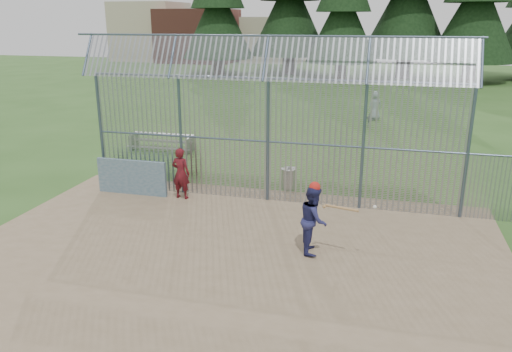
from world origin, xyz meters
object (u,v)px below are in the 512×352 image
(onlooker, at_px, (181,173))
(trash_can, at_px, (289,178))
(dugout_wall, at_px, (132,177))
(bleacher, at_px, (161,142))
(batter, at_px, (314,219))

(onlooker, distance_m, trash_can, 3.82)
(dugout_wall, distance_m, onlooker, 1.80)
(trash_can, distance_m, bleacher, 7.68)
(batter, height_order, bleacher, batter)
(bleacher, bearing_deg, dugout_wall, -74.52)
(batter, bearing_deg, onlooker, 49.93)
(dugout_wall, distance_m, trash_can, 5.43)
(trash_can, bearing_deg, onlooker, -149.85)
(batter, xyz_separation_m, onlooker, (-4.83, 2.90, -0.02))
(onlooker, bearing_deg, dugout_wall, 7.35)
(dugout_wall, bearing_deg, trash_can, 21.00)
(trash_can, height_order, bleacher, trash_can)
(batter, relative_size, onlooker, 1.02)
(onlooker, distance_m, bleacher, 6.67)
(batter, bearing_deg, dugout_wall, 57.52)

